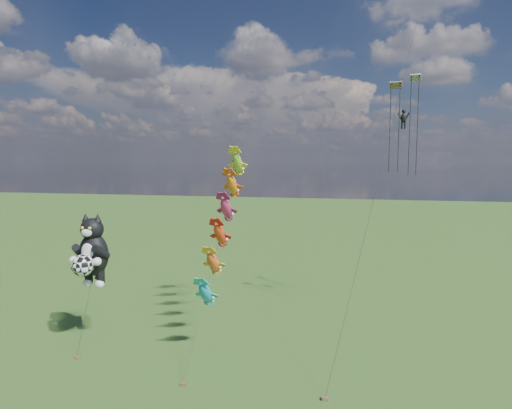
# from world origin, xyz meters

# --- Properties ---
(ground) EXTENTS (300.00, 300.00, 0.00)m
(ground) POSITION_xyz_m (0.00, 0.00, 0.00)
(ground) COLOR #1A3E0F
(cat_kite_rig) EXTENTS (2.77, 4.22, 10.85)m
(cat_kite_rig) POSITION_xyz_m (-1.60, 7.09, 7.79)
(cat_kite_rig) COLOR brown
(cat_kite_rig) RESTS_ON ground
(fish_windsock_rig) EXTENTS (1.02, 15.97, 17.67)m
(fish_windsock_rig) POSITION_xyz_m (8.20, 11.38, 9.93)
(fish_windsock_rig) COLOR brown
(fish_windsock_rig) RESTS_ON ground
(parafoil_rig) EXTENTS (7.43, 16.32, 27.68)m
(parafoil_rig) POSITION_xyz_m (22.95, 16.57, 18.70)
(parafoil_rig) COLOR brown
(parafoil_rig) RESTS_ON ground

